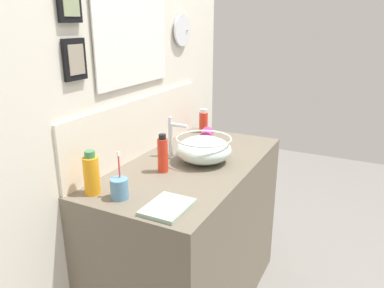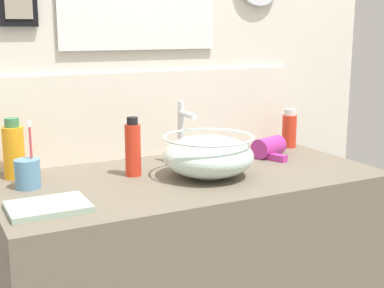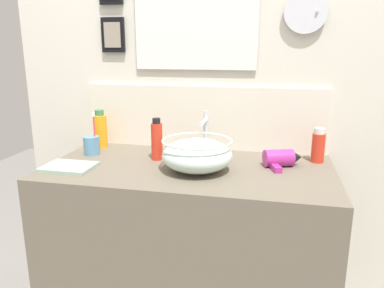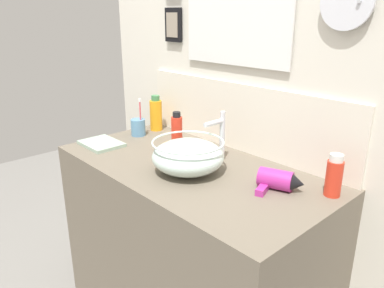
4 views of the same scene
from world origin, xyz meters
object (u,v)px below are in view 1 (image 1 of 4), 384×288
Objects in this scene: glass_bowl_sink at (204,149)px; hand_towel at (168,207)px; toothbrush_cup at (119,188)px; faucet at (173,134)px; spray_bottle at (91,174)px; hair_drier at (207,135)px; lotion_bottle at (163,154)px; soap_dispenser at (203,121)px.

hand_towel is at bearing -170.12° from glass_bowl_sink.
hand_towel is at bearing -87.90° from toothbrush_cup.
faucet is 1.14× the size of spray_bottle.
hair_drier is 0.93× the size of lotion_bottle.
hair_drier is at bearing -8.10° from spray_bottle.
hand_towel is at bearing -146.42° from lotion_bottle.
toothbrush_cup is 1.05m from soap_dispenser.
hand_towel is at bearing -162.32° from soap_dispenser.
glass_bowl_sink is at bearing -90.00° from faucet.
soap_dispenser reaches higher than hand_towel.
soap_dispenser is (0.16, 0.10, 0.04)m from hair_drier.
glass_bowl_sink is 0.37m from hair_drier.
hair_drier is 0.56m from lotion_bottle.
lotion_bottle is 0.92× the size of hand_towel.
spray_bottle reaches higher than lotion_bottle.
toothbrush_cup is (-0.54, -0.05, -0.08)m from faucet.
faucet is 1.42× the size of soap_dispenser.
soap_dispenser is (0.50, 0.05, -0.05)m from faucet.
toothbrush_cup reaches higher than hand_towel.
spray_bottle reaches higher than glass_bowl_sink.
hair_drier is at bearing -147.28° from soap_dispenser.
spray_bottle is at bearing 178.49° from soap_dispenser.
glass_bowl_sink is 1.88× the size of soap_dispenser.
faucet is 0.51m from soap_dispenser.
glass_bowl_sink is 0.55m from soap_dispenser.
soap_dispenser is at bearing 5.77° from faucet.
faucet is at bearing 17.15° from lotion_bottle.
lotion_bottle is (-0.21, -0.07, -0.04)m from faucet.
hair_drier is 0.86× the size of hand_towel.
toothbrush_cup is at bearing 92.10° from hand_towel.
hair_drier is at bearing 0.18° from toothbrush_cup.
glass_bowl_sink is 1.51× the size of spray_bottle.
faucet is at bearing 90.00° from glass_bowl_sink.
lotion_bottle is (-0.21, 0.12, 0.02)m from glass_bowl_sink.
faucet is 0.61m from hand_towel.
spray_bottle is at bearing 96.90° from toothbrush_cup.
lotion_bottle is (0.33, -0.01, 0.04)m from toothbrush_cup.
faucet is 0.36m from hair_drier.
hair_drier reaches higher than hand_towel.
hand_towel is (-0.88, -0.23, -0.03)m from hair_drier.
faucet is at bearing 5.54° from toothbrush_cup.
hand_towel is at bearing -165.37° from hair_drier.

